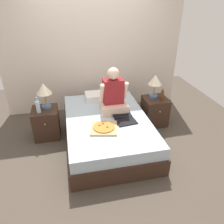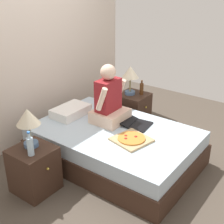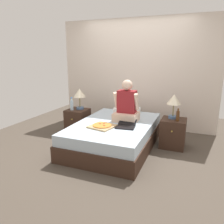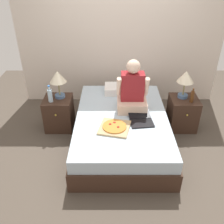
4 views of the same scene
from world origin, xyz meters
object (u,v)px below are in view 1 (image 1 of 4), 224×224
Objects in this scene: lamp_on_left_nightstand at (44,90)px; beer_bottle at (162,96)px; lamp_on_right_nightstand at (155,81)px; nightstand_left at (47,123)px; nightstand_right at (155,111)px; laptop at (125,119)px; pizza_box at (104,128)px; person_seated at (113,96)px; water_bottle at (38,106)px; bed at (107,129)px.

lamp_on_left_nightstand reaches higher than beer_bottle.
lamp_on_right_nightstand is at bearing 0.00° from lamp_on_left_nightstand.
lamp_on_left_nightstand is 1.96× the size of beer_bottle.
nightstand_left and nightstand_right have the same top height.
lamp_on_right_nightstand is at bearing 38.58° from laptop.
beer_bottle is (0.07, -0.10, 0.37)m from nightstand_right.
laptop reaches higher than pizza_box.
beer_bottle is at bearing -56.31° from lamp_on_right_nightstand.
lamp_on_left_nightstand is 1.21m from pizza_box.
person_seated is (-0.93, -0.07, 0.12)m from beer_bottle.
lamp_on_right_nightstand is 1.39m from pizza_box.
water_bottle is 0.51× the size of nightstand_right.
nightstand_left is 1.20× the size of lamp_on_right_nightstand.
person_seated reaches higher than bed.
bed is 3.83× the size of nightstand_left.
lamp_on_right_nightstand is 0.58× the size of person_seated.
water_bottle reaches higher than nightstand_right.
person_seated is (1.26, -0.08, 0.10)m from water_bottle.
nightstand_left is 2.35× the size of beer_bottle.
bed is 0.58m from person_seated.
nightstand_right is (2.00, -0.05, -0.60)m from lamp_on_left_nightstand.
nightstand_left is at bearing 180.00° from nightstand_right.
beer_bottle is (2.07, -0.15, -0.23)m from lamp_on_left_nightstand.
nightstand_left is 1.96× the size of water_bottle.
water_bottle is 1.20× the size of beer_bottle.
lamp_on_right_nightstand reaches higher than pizza_box.
lamp_on_left_nightstand is at bearing 51.37° from nightstand_left.
bed is at bearing -20.42° from nightstand_left.
lamp_on_left_nightstand is 0.83× the size of nightstand_right.
bed is at bearing -127.02° from person_seated.
bed is 1.21m from water_bottle.
water_bottle reaches higher than bed.
person_seated is at bearing -165.09° from lamp_on_right_nightstand.
beer_bottle is 0.94m from person_seated.
nightstand_right is 1.20× the size of laptop.
water_bottle is (-0.08, -0.09, 0.38)m from nightstand_left.
lamp_on_right_nightstand is 0.29m from beer_bottle.
laptop is (-0.75, -0.53, 0.22)m from nightstand_right.
water_bottle reaches higher than nightstand_left.
water_bottle is at bearing 148.22° from pizza_box.
lamp_on_right_nightstand reaches higher than water_bottle.
bed is at bearing -23.68° from lamp_on_left_nightstand.
lamp_on_right_nightstand is 1.96× the size of beer_bottle.
nightstand_left is 1.00× the size of nightstand_right.
person_seated is at bearing -8.31° from nightstand_left.
person_seated is (1.14, -0.22, -0.11)m from lamp_on_left_nightstand.
pizza_box is at bearing -145.64° from lamp_on_right_nightstand.
lamp_on_left_nightstand is at bearing 156.32° from bed.
nightstand_left is 1.41m from laptop.
lamp_on_left_nightstand reaches higher than water_bottle.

